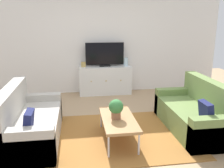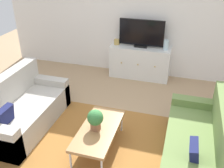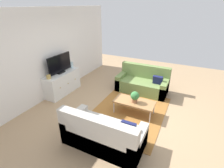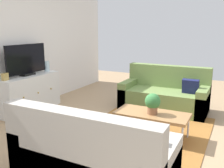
{
  "view_description": "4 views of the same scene",
  "coord_description": "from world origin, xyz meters",
  "px_view_note": "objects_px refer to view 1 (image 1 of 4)",
  "views": [
    {
      "loc": [
        -0.62,
        -3.83,
        1.9
      ],
      "look_at": [
        0.0,
        0.38,
        0.76
      ],
      "focal_mm": 39.09,
      "sensor_mm": 36.0,
      "label": 1
    },
    {
      "loc": [
        1.02,
        -3.04,
        2.68
      ],
      "look_at": [
        0.0,
        0.38,
        0.76
      ],
      "focal_mm": 41.06,
      "sensor_mm": 36.0,
      "label": 2
    },
    {
      "loc": [
        -3.78,
        -1.49,
        2.77
      ],
      "look_at": [
        0.0,
        0.38,
        0.76
      ],
      "focal_mm": 27.15,
      "sensor_mm": 36.0,
      "label": 3
    },
    {
      "loc": [
        -3.47,
        -1.4,
        1.63
      ],
      "look_at": [
        0.0,
        0.38,
        0.76
      ],
      "focal_mm": 40.39,
      "sensor_mm": 36.0,
      "label": 4
    }
  ],
  "objects_px": {
    "mantel_clock": "(83,64)",
    "coffee_table": "(118,120)",
    "couch_right_side": "(197,114)",
    "couch_left_side": "(27,124)",
    "potted_plant": "(116,108)",
    "tv_console": "(105,80)",
    "glass_vase": "(126,62)",
    "flat_screen_tv": "(105,55)"
  },
  "relations": [
    {
      "from": "flat_screen_tv",
      "to": "couch_left_side",
      "type": "bearing_deg",
      "value": -122.61
    },
    {
      "from": "flat_screen_tv",
      "to": "mantel_clock",
      "type": "relative_size",
      "value": 7.49
    },
    {
      "from": "couch_left_side",
      "to": "coffee_table",
      "type": "bearing_deg",
      "value": -7.56
    },
    {
      "from": "flat_screen_tv",
      "to": "mantel_clock",
      "type": "xyz_separation_m",
      "value": [
        -0.55,
        -0.02,
        -0.24
      ]
    },
    {
      "from": "mantel_clock",
      "to": "coffee_table",
      "type": "bearing_deg",
      "value": -80.11
    },
    {
      "from": "potted_plant",
      "to": "flat_screen_tv",
      "type": "distance_m",
      "value": 2.65
    },
    {
      "from": "couch_left_side",
      "to": "flat_screen_tv",
      "type": "xyz_separation_m",
      "value": [
        1.53,
        2.39,
        0.74
      ]
    },
    {
      "from": "coffee_table",
      "to": "mantel_clock",
      "type": "height_order",
      "value": "mantel_clock"
    },
    {
      "from": "couch_right_side",
      "to": "coffee_table",
      "type": "bearing_deg",
      "value": -172.49
    },
    {
      "from": "coffee_table",
      "to": "mantel_clock",
      "type": "bearing_deg",
      "value": 99.89
    },
    {
      "from": "couch_right_side",
      "to": "glass_vase",
      "type": "relative_size",
      "value": 7.83
    },
    {
      "from": "flat_screen_tv",
      "to": "coffee_table",
      "type": "bearing_deg",
      "value": -92.19
    },
    {
      "from": "potted_plant",
      "to": "glass_vase",
      "type": "bearing_deg",
      "value": 75.27
    },
    {
      "from": "potted_plant",
      "to": "tv_console",
      "type": "height_order",
      "value": "tv_console"
    },
    {
      "from": "flat_screen_tv",
      "to": "glass_vase",
      "type": "bearing_deg",
      "value": -2.1
    },
    {
      "from": "couch_right_side",
      "to": "couch_left_side",
      "type": "bearing_deg",
      "value": 180.0
    },
    {
      "from": "tv_console",
      "to": "coffee_table",
      "type": "bearing_deg",
      "value": -92.21
    },
    {
      "from": "mantel_clock",
      "to": "tv_console",
      "type": "bearing_deg",
      "value": -0.0
    },
    {
      "from": "glass_vase",
      "to": "coffee_table",
      "type": "bearing_deg",
      "value": -104.12
    },
    {
      "from": "couch_right_side",
      "to": "potted_plant",
      "type": "bearing_deg",
      "value": -172.0
    },
    {
      "from": "coffee_table",
      "to": "potted_plant",
      "type": "xyz_separation_m",
      "value": [
        -0.03,
        -0.02,
        0.2
      ]
    },
    {
      "from": "couch_left_side",
      "to": "couch_right_side",
      "type": "xyz_separation_m",
      "value": [
        2.87,
        0.0,
        0.0
      ]
    },
    {
      "from": "tv_console",
      "to": "flat_screen_tv",
      "type": "distance_m",
      "value": 0.66
    },
    {
      "from": "mantel_clock",
      "to": "potted_plant",
      "type": "bearing_deg",
      "value": -80.9
    },
    {
      "from": "coffee_table",
      "to": "potted_plant",
      "type": "distance_m",
      "value": 0.21
    },
    {
      "from": "potted_plant",
      "to": "glass_vase",
      "type": "height_order",
      "value": "glass_vase"
    },
    {
      "from": "tv_console",
      "to": "flat_screen_tv",
      "type": "height_order",
      "value": "flat_screen_tv"
    },
    {
      "from": "coffee_table",
      "to": "tv_console",
      "type": "height_order",
      "value": "tv_console"
    },
    {
      "from": "flat_screen_tv",
      "to": "mantel_clock",
      "type": "height_order",
      "value": "flat_screen_tv"
    },
    {
      "from": "couch_left_side",
      "to": "coffee_table",
      "type": "relative_size",
      "value": 1.55
    },
    {
      "from": "couch_right_side",
      "to": "tv_console",
      "type": "bearing_deg",
      "value": 119.48
    },
    {
      "from": "couch_left_side",
      "to": "glass_vase",
      "type": "relative_size",
      "value": 7.83
    },
    {
      "from": "potted_plant",
      "to": "mantel_clock",
      "type": "bearing_deg",
      "value": 99.1
    },
    {
      "from": "flat_screen_tv",
      "to": "glass_vase",
      "type": "height_order",
      "value": "flat_screen_tv"
    },
    {
      "from": "couch_left_side",
      "to": "mantel_clock",
      "type": "height_order",
      "value": "couch_left_side"
    },
    {
      "from": "couch_right_side",
      "to": "potted_plant",
      "type": "distance_m",
      "value": 1.51
    },
    {
      "from": "couch_left_side",
      "to": "tv_console",
      "type": "xyz_separation_m",
      "value": [
        1.53,
        2.37,
        0.08
      ]
    },
    {
      "from": "couch_right_side",
      "to": "coffee_table",
      "type": "xyz_separation_m",
      "value": [
        -1.44,
        -0.19,
        0.07
      ]
    },
    {
      "from": "tv_console",
      "to": "glass_vase",
      "type": "distance_m",
      "value": 0.72
    },
    {
      "from": "couch_left_side",
      "to": "coffee_table",
      "type": "height_order",
      "value": "couch_left_side"
    },
    {
      "from": "potted_plant",
      "to": "couch_left_side",
      "type": "bearing_deg",
      "value": 171.57
    },
    {
      "from": "tv_console",
      "to": "couch_right_side",
      "type": "bearing_deg",
      "value": -60.52
    }
  ]
}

